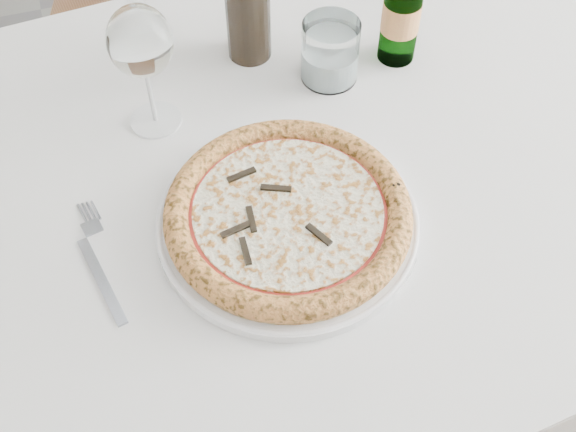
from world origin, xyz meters
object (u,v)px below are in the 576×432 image
at_px(dining_table, 268,206).
at_px(pizza, 288,213).
at_px(beer_bottle, 402,9).
at_px(plate, 288,221).
at_px(tumbler, 330,55).
at_px(wine_glass, 140,44).

distance_m(dining_table, pizza, 0.15).
relative_size(pizza, beer_bottle, 1.42).
bearing_deg(plate, pizza, -120.00).
distance_m(dining_table, plate, 0.13).
xyz_separation_m(plate, pizza, (-0.00, -0.00, 0.02)).
relative_size(dining_table, tumbler, 16.86).
bearing_deg(pizza, tumbler, 60.17).
height_order(wine_glass, beer_bottle, beer_bottle).
bearing_deg(wine_glass, pizza, -62.05).
relative_size(pizza, wine_glass, 1.62).
height_order(pizza, beer_bottle, beer_bottle).
relative_size(wine_glass, tumbler, 2.02).
xyz_separation_m(plate, wine_glass, (-0.13, 0.24, 0.13)).
bearing_deg(dining_table, wine_glass, 132.43).
bearing_deg(beer_bottle, dining_table, -147.39).
xyz_separation_m(dining_table, tumbler, (0.15, 0.15, 0.12)).
bearing_deg(pizza, dining_table, 90.00).
xyz_separation_m(wine_glass, tumbler, (0.27, 0.02, -0.10)).
relative_size(dining_table, wine_glass, 8.35).
xyz_separation_m(dining_table, beer_bottle, (0.26, 0.17, 0.17)).
bearing_deg(dining_table, pizza, -90.00).
distance_m(pizza, tumbler, 0.29).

